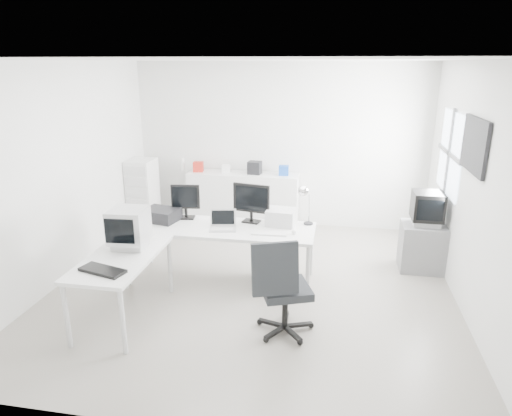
% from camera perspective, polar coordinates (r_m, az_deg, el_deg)
% --- Properties ---
extents(floor, '(5.00, 5.00, 0.01)m').
position_cam_1_polar(floor, '(6.01, -0.34, -9.70)').
color(floor, '#B0AA9E').
rests_on(floor, ground).
extents(ceiling, '(5.00, 5.00, 0.01)m').
position_cam_1_polar(ceiling, '(5.34, -0.40, 18.07)').
color(ceiling, white).
rests_on(ceiling, back_wall).
extents(back_wall, '(5.00, 0.02, 2.80)m').
position_cam_1_polar(back_wall, '(7.93, 2.97, 7.76)').
color(back_wall, silver).
rests_on(back_wall, floor).
extents(left_wall, '(0.02, 5.00, 2.80)m').
position_cam_1_polar(left_wall, '(6.44, -22.86, 4.06)').
color(left_wall, silver).
rests_on(left_wall, floor).
extents(right_wall, '(0.02, 5.00, 2.80)m').
position_cam_1_polar(right_wall, '(5.63, 25.53, 1.90)').
color(right_wall, silver).
rests_on(right_wall, floor).
extents(window, '(0.02, 1.20, 1.10)m').
position_cam_1_polar(window, '(6.72, 23.07, 6.30)').
color(window, white).
rests_on(window, right_wall).
extents(wall_picture, '(0.04, 0.90, 0.60)m').
position_cam_1_polar(wall_picture, '(5.62, 25.66, 7.10)').
color(wall_picture, black).
rests_on(wall_picture, right_wall).
extents(main_desk, '(2.40, 0.80, 0.75)m').
position_cam_1_polar(main_desk, '(6.03, -4.30, -5.70)').
color(main_desk, silver).
rests_on(main_desk, floor).
extents(side_desk, '(0.70, 1.40, 0.75)m').
position_cam_1_polar(side_desk, '(5.38, -16.20, -9.44)').
color(side_desk, silver).
rests_on(side_desk, floor).
extents(drawer_pedestal, '(0.40, 0.50, 0.60)m').
position_cam_1_polar(drawer_pedestal, '(5.98, 2.39, -6.66)').
color(drawer_pedestal, silver).
rests_on(drawer_pedestal, floor).
extents(inkjet_printer, '(0.52, 0.44, 0.16)m').
position_cam_1_polar(inkjet_printer, '(6.22, -11.78, -0.83)').
color(inkjet_printer, black).
rests_on(inkjet_printer, main_desk).
extents(lcd_monitor_small, '(0.41, 0.27, 0.48)m').
position_cam_1_polar(lcd_monitor_small, '(6.20, -8.79, 0.84)').
color(lcd_monitor_small, black).
rests_on(lcd_monitor_small, main_desk).
extents(lcd_monitor_large, '(0.53, 0.29, 0.52)m').
position_cam_1_polar(lcd_monitor_large, '(5.97, -0.59, 0.59)').
color(lcd_monitor_large, black).
rests_on(lcd_monitor_large, main_desk).
extents(laptop, '(0.39, 0.40, 0.22)m').
position_cam_1_polar(laptop, '(5.75, -4.17, -1.68)').
color(laptop, '#B7B7BA').
rests_on(laptop, main_desk).
extents(white_keyboard, '(0.44, 0.15, 0.02)m').
position_cam_1_polar(white_keyboard, '(5.63, 1.66, -3.19)').
color(white_keyboard, silver).
rests_on(white_keyboard, main_desk).
extents(white_mouse, '(0.06, 0.06, 0.06)m').
position_cam_1_polar(white_mouse, '(5.64, 4.76, -2.99)').
color(white_mouse, silver).
rests_on(white_mouse, main_desk).
extents(laser_printer, '(0.39, 0.34, 0.21)m').
position_cam_1_polar(laser_printer, '(5.93, 3.16, -1.14)').
color(laser_printer, '#B6B6B6').
rests_on(laser_printer, main_desk).
extents(desk_lamp, '(0.19, 0.19, 0.54)m').
position_cam_1_polar(desk_lamp, '(5.93, 6.64, 0.42)').
color(desk_lamp, silver).
rests_on(desk_lamp, main_desk).
extents(crt_monitor, '(0.37, 0.37, 0.41)m').
position_cam_1_polar(crt_monitor, '(5.36, -15.57, -2.75)').
color(crt_monitor, '#B7B7BA').
rests_on(crt_monitor, side_desk).
extents(black_keyboard, '(0.52, 0.31, 0.03)m').
position_cam_1_polar(black_keyboard, '(4.90, -18.63, -7.39)').
color(black_keyboard, black).
rests_on(black_keyboard, side_desk).
extents(office_chair, '(0.82, 0.82, 1.11)m').
position_cam_1_polar(office_chair, '(4.84, 3.71, -9.54)').
color(office_chair, '#222427').
rests_on(office_chair, floor).
extents(tv_cabinet, '(0.60, 0.49, 0.66)m').
position_cam_1_polar(tv_cabinet, '(6.75, 20.11, -4.60)').
color(tv_cabinet, slate).
rests_on(tv_cabinet, floor).
extents(crt_tv, '(0.50, 0.48, 0.45)m').
position_cam_1_polar(crt_tv, '(6.57, 20.61, -0.12)').
color(crt_tv, black).
rests_on(crt_tv, tv_cabinet).
extents(sideboard, '(1.90, 0.48, 0.95)m').
position_cam_1_polar(sideboard, '(7.98, -1.58, 1.03)').
color(sideboard, silver).
rests_on(sideboard, floor).
extents(clutter_box_a, '(0.19, 0.18, 0.17)m').
position_cam_1_polar(clutter_box_a, '(8.04, -7.22, 5.14)').
color(clutter_box_a, '#AE2318').
rests_on(clutter_box_a, sideboard).
extents(clutter_box_b, '(0.16, 0.14, 0.14)m').
position_cam_1_polar(clutter_box_b, '(7.91, -3.75, 4.93)').
color(clutter_box_b, silver).
rests_on(clutter_box_b, sideboard).
extents(clutter_box_c, '(0.24, 0.22, 0.22)m').
position_cam_1_polar(clutter_box_c, '(7.80, -0.17, 5.06)').
color(clutter_box_c, black).
rests_on(clutter_box_c, sideboard).
extents(clutter_box_d, '(0.17, 0.15, 0.16)m').
position_cam_1_polar(clutter_box_d, '(7.73, 3.49, 4.72)').
color(clutter_box_d, '#1746A3').
rests_on(clutter_box_d, sideboard).
extents(clutter_bottle, '(0.07, 0.07, 0.22)m').
position_cam_1_polar(clutter_bottle, '(8.16, -9.17, 5.43)').
color(clutter_bottle, silver).
rests_on(clutter_bottle, sideboard).
extents(filing_cabinet, '(0.42, 0.50, 1.21)m').
position_cam_1_polar(filing_cabinet, '(8.11, -13.93, 1.70)').
color(filing_cabinet, silver).
rests_on(filing_cabinet, floor).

